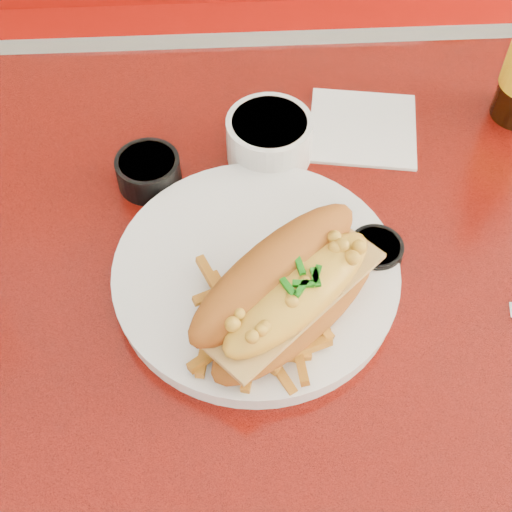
{
  "coord_description": "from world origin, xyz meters",
  "views": [
    {
      "loc": [
        -0.09,
        -0.36,
        1.34
      ],
      "look_at": [
        -0.07,
        0.03,
        0.81
      ],
      "focal_mm": 50.0,
      "sensor_mm": 36.0,
      "label": 1
    }
  ],
  "objects_px": {
    "diner_table": "(322,379)",
    "fork": "(283,312)",
    "dinner_plate": "(256,274)",
    "mac_hoagie": "(289,291)",
    "gravy_ramekin": "(269,138)",
    "sauce_cup_right": "(375,253)",
    "sauce_cup_left": "(148,170)",
    "booth_bench_far": "(271,108)"
  },
  "relations": [
    {
      "from": "fork",
      "to": "gravy_ramekin",
      "type": "distance_m",
      "value": 0.22
    },
    {
      "from": "gravy_ramekin",
      "to": "sauce_cup_left",
      "type": "bearing_deg",
      "value": -165.73
    },
    {
      "from": "dinner_plate",
      "to": "fork",
      "type": "bearing_deg",
      "value": -65.39
    },
    {
      "from": "diner_table",
      "to": "sauce_cup_left",
      "type": "bearing_deg",
      "value": 138.05
    },
    {
      "from": "fork",
      "to": "gravy_ramekin",
      "type": "xyz_separation_m",
      "value": [
        0.0,
        0.22,
        0.01
      ]
    },
    {
      "from": "dinner_plate",
      "to": "gravy_ramekin",
      "type": "distance_m",
      "value": 0.17
    },
    {
      "from": "booth_bench_far",
      "to": "gravy_ramekin",
      "type": "xyz_separation_m",
      "value": [
        -0.05,
        -0.62,
        0.51
      ]
    },
    {
      "from": "mac_hoagie",
      "to": "diner_table",
      "type": "bearing_deg",
      "value": -16.65
    },
    {
      "from": "dinner_plate",
      "to": "gravy_ramekin",
      "type": "relative_size",
      "value": 3.33
    },
    {
      "from": "booth_bench_far",
      "to": "gravy_ramekin",
      "type": "bearing_deg",
      "value": -94.69
    },
    {
      "from": "fork",
      "to": "sauce_cup_right",
      "type": "height_order",
      "value": "sauce_cup_right"
    },
    {
      "from": "dinner_plate",
      "to": "sauce_cup_right",
      "type": "distance_m",
      "value": 0.12
    },
    {
      "from": "fork",
      "to": "gravy_ramekin",
      "type": "bearing_deg",
      "value": -0.52
    },
    {
      "from": "fork",
      "to": "sauce_cup_right",
      "type": "distance_m",
      "value": 0.12
    },
    {
      "from": "dinner_plate",
      "to": "fork",
      "type": "height_order",
      "value": "same"
    },
    {
      "from": "mac_hoagie",
      "to": "sauce_cup_right",
      "type": "xyz_separation_m",
      "value": [
        0.09,
        0.07,
        -0.04
      ]
    },
    {
      "from": "booth_bench_far",
      "to": "mac_hoagie",
      "type": "distance_m",
      "value": 0.99
    },
    {
      "from": "mac_hoagie",
      "to": "gravy_ramekin",
      "type": "relative_size",
      "value": 2.16
    },
    {
      "from": "mac_hoagie",
      "to": "sauce_cup_right",
      "type": "height_order",
      "value": "mac_hoagie"
    },
    {
      "from": "diner_table",
      "to": "sauce_cup_right",
      "type": "xyz_separation_m",
      "value": [
        0.04,
        0.04,
        0.18
      ]
    },
    {
      "from": "dinner_plate",
      "to": "fork",
      "type": "distance_m",
      "value": 0.05
    },
    {
      "from": "dinner_plate",
      "to": "mac_hoagie",
      "type": "height_order",
      "value": "mac_hoagie"
    },
    {
      "from": "booth_bench_far",
      "to": "diner_table",
      "type": "bearing_deg",
      "value": -90.0
    },
    {
      "from": "sauce_cup_right",
      "to": "diner_table",
      "type": "bearing_deg",
      "value": -134.04
    },
    {
      "from": "sauce_cup_right",
      "to": "gravy_ramekin",
      "type": "bearing_deg",
      "value": 121.99
    },
    {
      "from": "fork",
      "to": "gravy_ramekin",
      "type": "relative_size",
      "value": 1.34
    },
    {
      "from": "diner_table",
      "to": "fork",
      "type": "bearing_deg",
      "value": -158.32
    },
    {
      "from": "booth_bench_far",
      "to": "fork",
      "type": "relative_size",
      "value": 9.17
    },
    {
      "from": "booth_bench_far",
      "to": "sauce_cup_left",
      "type": "height_order",
      "value": "booth_bench_far"
    },
    {
      "from": "dinner_plate",
      "to": "mac_hoagie",
      "type": "distance_m",
      "value": 0.07
    },
    {
      "from": "booth_bench_far",
      "to": "fork",
      "type": "distance_m",
      "value": 0.97
    },
    {
      "from": "gravy_ramekin",
      "to": "sauce_cup_left",
      "type": "distance_m",
      "value": 0.13
    },
    {
      "from": "mac_hoagie",
      "to": "sauce_cup_right",
      "type": "bearing_deg",
      "value": -5.6
    },
    {
      "from": "mac_hoagie",
      "to": "fork",
      "type": "relative_size",
      "value": 1.62
    },
    {
      "from": "booth_bench_far",
      "to": "fork",
      "type": "xyz_separation_m",
      "value": [
        -0.05,
        -0.83,
        0.5
      ]
    },
    {
      "from": "sauce_cup_left",
      "to": "sauce_cup_right",
      "type": "xyz_separation_m",
      "value": [
        0.22,
        -0.12,
        -0.0
      ]
    },
    {
      "from": "fork",
      "to": "sauce_cup_left",
      "type": "xyz_separation_m",
      "value": [
        -0.13,
        0.18,
        -0.0
      ]
    },
    {
      "from": "diner_table",
      "to": "gravy_ramekin",
      "type": "xyz_separation_m",
      "value": [
        -0.05,
        0.2,
        0.19
      ]
    },
    {
      "from": "dinner_plate",
      "to": "sauce_cup_left",
      "type": "xyz_separation_m",
      "value": [
        -0.11,
        0.13,
        0.01
      ]
    },
    {
      "from": "gravy_ramekin",
      "to": "sauce_cup_left",
      "type": "height_order",
      "value": "gravy_ramekin"
    },
    {
      "from": "diner_table",
      "to": "mac_hoagie",
      "type": "relative_size",
      "value": 5.82
    },
    {
      "from": "gravy_ramekin",
      "to": "sauce_cup_right",
      "type": "height_order",
      "value": "gravy_ramekin"
    }
  ]
}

